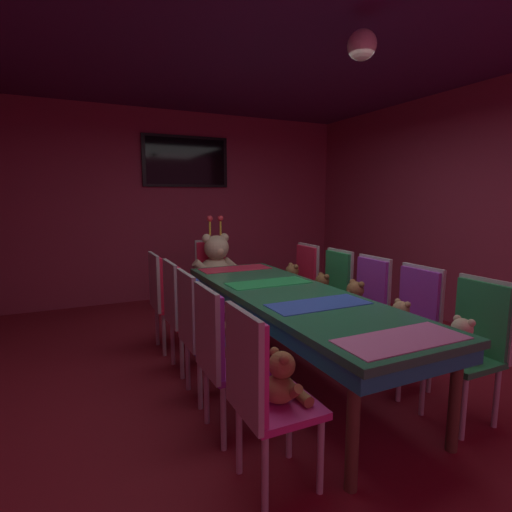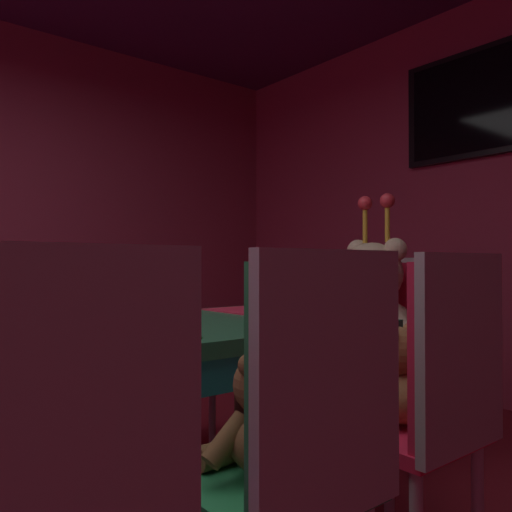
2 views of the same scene
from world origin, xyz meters
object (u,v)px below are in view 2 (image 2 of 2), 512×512
Objects in this scene: chair_left_3 at (53,341)px; teddy_right_4 at (394,381)px; teddy_right_3 at (262,421)px; teddy_right_2 at (25,473)px; chair_left_4 at (158,331)px; wall_tv at (494,98)px; teddy_left_3 at (63,347)px; chair_right_4 at (437,388)px; teddy_left_4 at (171,336)px; chair_right_2 at (52,504)px; king_teddy_bear at (371,309)px; throne_chair at (391,333)px; chair_right_3 at (305,431)px.

chair_left_3 is 1.57m from teddy_right_4.
teddy_right_2 is at bearing 89.38° from teddy_right_3.
chair_left_4 is 0.77× the size of wall_tv.
teddy_right_4 is at bearing 23.61° from teddy_left_3.
chair_right_4 reaches higher than teddy_right_4.
teddy_left_4 is 0.94× the size of teddy_right_4.
wall_tv reaches higher than teddy_right_3.
chair_right_2 is at bearing -17.32° from chair_left_3.
teddy_right_2 is 0.34× the size of chair_right_4.
wall_tv reaches higher than chair_left_3.
chair_left_3 is 1.17× the size of king_teddy_bear.
chair_right_4 is 1.00× the size of throne_chair.
chair_right_4 and throne_chair have the same top height.
teddy_right_2 is 1.09× the size of teddy_right_3.
teddy_left_4 is at bearing -21.33° from teddy_right_3.
chair_right_4 is 0.77× the size of wall_tv.
chair_left_4 is 1.00× the size of throne_chair.
teddy_left_4 is 0.91× the size of teddy_right_2.
chair_left_4 reaches higher than teddy_left_3.
chair_right_3 is 0.77× the size of wall_tv.
chair_right_4 reaches higher than teddy_left_4.
teddy_left_4 is at bearing -19.47° from chair_right_3.
wall_tv is (0.69, 2.03, 1.47)m from teddy_left_4.
chair_right_4 is at bearing 0.81° from teddy_left_4.
teddy_right_2 is at bearing -37.80° from teddy_left_4.
teddy_left_4 is at bearing 93.03° from teddy_left_3.
king_teddy_bear is at bearing -69.34° from teddy_right_2.
teddy_left_4 is 1.35m from teddy_right_4.
teddy_right_2 is 0.26× the size of wall_tv.
teddy_left_4 is at bearing -43.19° from king_teddy_bear.
chair_left_4 is 1.64m from chair_right_4.
teddy_left_3 is 0.33× the size of chair_right_4.
king_teddy_bear is 0.66× the size of wall_tv.
throne_chair is (-0.83, 1.97, 0.00)m from chair_right_2.
teddy_right_4 is at bearing 0.81° from chair_left_4.
teddy_right_4 is at bearing -72.61° from chair_right_3.
king_teddy_bear is at bearing -56.97° from chair_right_3.
teddy_right_4 is 0.33× the size of throne_chair.
chair_right_2 is 0.53m from chair_right_3.
teddy_left_3 is at bearing 23.61° from teddy_right_4.
teddy_right_2 is at bearing 19.04° from throne_chair.
throne_chair is 1.17× the size of king_teddy_bear.
teddy_left_3 is 1.05× the size of teddy_right_3.
king_teddy_bear reaches higher than chair_left_4.
chair_right_4 is (0.12, 1.08, 0.00)m from teddy_right_2.
teddy_right_4 is at bearing -88.67° from teddy_right_2.
teddy_left_4 is at bearing 0.00° from chair_left_4.
wall_tv is at bearing 75.63° from teddy_left_3.
teddy_left_4 is 0.31× the size of chair_right_4.
throne_chair reaches higher than teddy_left_3.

